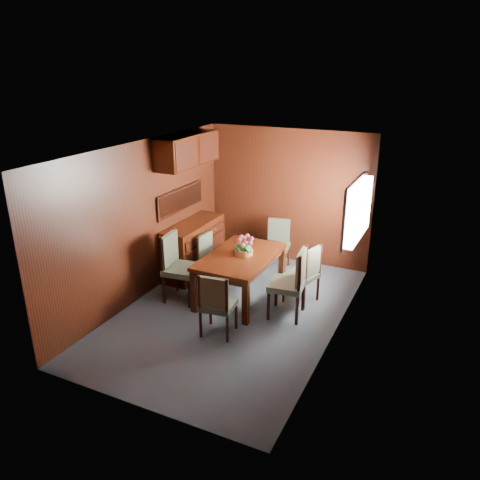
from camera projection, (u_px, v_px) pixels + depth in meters
The scene contains 11 objects.
ground at pixel (233, 312), 6.89m from camera, with size 4.50×4.50×0.00m, color #3C4952.
room_shell at pixel (236, 199), 6.64m from camera, with size 3.06×4.52×2.41m.
sideboard at pixel (194, 247), 8.08m from camera, with size 0.48×1.40×0.90m, color black.
dining_table at pixel (240, 261), 7.11m from camera, with size 0.95×1.52×0.71m.
chair_left_near at pixel (177, 263), 7.09m from camera, with size 0.54×0.56×1.07m.
chair_left_far at pixel (210, 256), 7.66m from camera, with size 0.44×0.45×0.86m.
chair_right_near at pixel (293, 280), 6.59m from camera, with size 0.53×0.55×1.04m.
chair_right_far at pixel (306, 272), 6.99m from camera, with size 0.52×0.54×0.93m.
chair_head at pixel (216, 302), 6.12m from camera, with size 0.48×0.47×0.91m.
chair_foot at pixel (278, 241), 8.24m from camera, with size 0.49×0.48×0.90m.
flower_centerpiece at pixel (244, 245), 7.05m from camera, with size 0.30×0.30×0.30m.
Camera 1 is at (2.71, -5.43, 3.44)m, focal length 35.00 mm.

